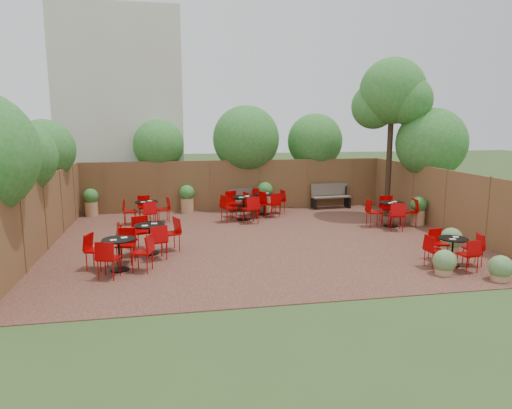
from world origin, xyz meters
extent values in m
plane|color=#354F23|center=(0.00, 0.00, 0.00)|extent=(80.00, 80.00, 0.00)
cube|color=#361C16|center=(0.00, 0.00, 0.01)|extent=(12.00, 10.00, 0.02)
cube|color=brown|center=(0.00, 5.00, 1.00)|extent=(12.00, 0.08, 2.00)
cube|color=brown|center=(-6.00, 0.00, 1.00)|extent=(0.08, 10.00, 2.00)
cube|color=brown|center=(6.00, 0.00, 1.00)|extent=(0.08, 10.00, 2.00)
cube|color=beige|center=(-4.50, 8.00, 4.00)|extent=(5.00, 4.00, 8.00)
sphere|color=#296C23|center=(-6.60, 3.00, 2.59)|extent=(1.98, 1.98, 1.98)
sphere|color=#296C23|center=(-6.50, 0.00, 2.59)|extent=(1.95, 1.95, 1.95)
sphere|color=#296C23|center=(-3.00, 5.70, 2.60)|extent=(1.99, 1.99, 1.99)
sphere|color=#296C23|center=(0.50, 5.60, 2.81)|extent=(2.70, 2.70, 2.70)
sphere|color=#296C23|center=(3.50, 5.80, 2.70)|extent=(2.32, 2.32, 2.32)
sphere|color=#296C23|center=(6.60, 2.00, 2.75)|extent=(2.49, 2.49, 2.49)
cylinder|color=black|center=(5.31, 2.60, 2.42)|extent=(0.25, 0.25, 4.80)
sphere|color=#296C23|center=(5.31, 2.60, 4.58)|extent=(2.35, 2.35, 2.35)
sphere|color=#296C23|center=(4.81, 3.00, 4.05)|extent=(1.64, 1.64, 1.64)
sphere|color=#296C23|center=(5.71, 2.20, 4.24)|extent=(1.71, 1.71, 1.71)
cube|color=brown|center=(0.36, 4.55, 0.43)|extent=(1.48, 0.54, 0.05)
cube|color=brown|center=(0.36, 4.74, 0.70)|extent=(1.45, 0.22, 0.44)
cube|color=black|center=(-0.29, 4.55, 0.21)|extent=(0.09, 0.44, 0.39)
cube|color=black|center=(1.02, 4.55, 0.21)|extent=(0.09, 0.44, 0.39)
cube|color=brown|center=(3.83, 4.55, 0.48)|extent=(1.65, 0.64, 0.05)
cube|color=brown|center=(3.83, 4.76, 0.77)|extent=(1.61, 0.28, 0.48)
cube|color=black|center=(3.10, 4.55, 0.23)|extent=(0.11, 0.49, 0.43)
cube|color=black|center=(4.55, 4.55, 0.23)|extent=(0.11, 0.49, 0.43)
cylinder|color=black|center=(4.67, 0.98, 0.04)|extent=(0.48, 0.48, 0.03)
cylinder|color=black|center=(4.67, 0.98, 0.42)|extent=(0.05, 0.05, 0.76)
cylinder|color=black|center=(4.67, 0.98, 0.81)|extent=(0.83, 0.83, 0.03)
cube|color=white|center=(4.80, 1.06, 0.84)|extent=(0.16, 0.12, 0.02)
cube|color=white|center=(4.56, 0.85, 0.84)|extent=(0.16, 0.12, 0.02)
cylinder|color=black|center=(-3.43, 2.98, 0.04)|extent=(0.45, 0.45, 0.03)
cylinder|color=black|center=(-3.43, 2.98, 0.40)|extent=(0.05, 0.05, 0.72)
cylinder|color=black|center=(-3.43, 2.98, 0.77)|extent=(0.78, 0.78, 0.03)
cube|color=white|center=(-3.31, 3.06, 0.79)|extent=(0.17, 0.14, 0.02)
cube|color=white|center=(-3.54, 2.86, 0.79)|extent=(0.17, 0.14, 0.02)
cylinder|color=black|center=(-0.04, 2.93, 0.04)|extent=(0.49, 0.49, 0.03)
cylinder|color=black|center=(-0.04, 2.93, 0.43)|extent=(0.06, 0.06, 0.78)
cylinder|color=black|center=(-0.04, 2.93, 0.84)|extent=(0.85, 0.85, 0.03)
cube|color=white|center=(0.10, 3.02, 0.86)|extent=(0.19, 0.16, 0.02)
cube|color=white|center=(-0.15, 2.80, 0.86)|extent=(0.19, 0.16, 0.02)
cylinder|color=black|center=(4.08, -3.34, 0.03)|extent=(0.40, 0.40, 0.03)
cylinder|color=black|center=(4.08, -3.34, 0.36)|extent=(0.05, 0.05, 0.64)
cylinder|color=black|center=(4.08, -3.34, 0.69)|extent=(0.70, 0.70, 0.03)
cube|color=white|center=(4.20, -3.26, 0.71)|extent=(0.13, 0.09, 0.01)
cube|color=white|center=(3.99, -3.45, 0.71)|extent=(0.13, 0.09, 0.01)
cylinder|color=black|center=(-3.19, -0.93, 0.04)|extent=(0.47, 0.47, 0.03)
cylinder|color=black|center=(-3.19, -0.93, 0.41)|extent=(0.05, 0.05, 0.74)
cylinder|color=black|center=(-3.19, -0.93, 0.79)|extent=(0.80, 0.80, 0.03)
cube|color=white|center=(-3.06, -0.84, 0.82)|extent=(0.17, 0.15, 0.02)
cube|color=white|center=(-3.30, -1.05, 0.82)|extent=(0.17, 0.15, 0.02)
cylinder|color=black|center=(-3.85, -2.22, 0.04)|extent=(0.45, 0.45, 0.03)
cylinder|color=black|center=(-3.85, -2.22, 0.40)|extent=(0.05, 0.05, 0.71)
cylinder|color=black|center=(-3.85, -2.22, 0.77)|extent=(0.78, 0.78, 0.03)
cube|color=white|center=(-3.72, -2.14, 0.79)|extent=(0.16, 0.13, 0.02)
cube|color=white|center=(-3.95, -2.34, 0.79)|extent=(0.16, 0.13, 0.02)
cylinder|color=black|center=(0.89, 3.80, 0.04)|extent=(0.46, 0.46, 0.03)
cylinder|color=black|center=(0.89, 3.80, 0.41)|extent=(0.05, 0.05, 0.74)
cylinder|color=black|center=(0.89, 3.80, 0.79)|extent=(0.80, 0.80, 0.03)
cube|color=white|center=(1.01, 3.88, 0.81)|extent=(0.17, 0.14, 0.02)
cube|color=white|center=(0.78, 3.67, 0.81)|extent=(0.17, 0.14, 0.02)
cylinder|color=#A97D54|center=(-1.98, 4.70, 0.30)|extent=(0.49, 0.49, 0.56)
sphere|color=#296C23|center=(-1.98, 4.70, 0.80)|extent=(0.59, 0.59, 0.59)
cylinder|color=#A97D54|center=(1.10, 4.66, 0.31)|extent=(0.51, 0.51, 0.58)
sphere|color=#296C23|center=(1.10, 4.66, 0.83)|extent=(0.61, 0.61, 0.61)
cylinder|color=#A97D54|center=(-5.53, 4.70, 0.29)|extent=(0.47, 0.47, 0.53)
sphere|color=#296C23|center=(-5.53, 4.70, 0.76)|extent=(0.56, 0.56, 0.56)
cylinder|color=#A97D54|center=(5.65, 0.98, 0.28)|extent=(0.45, 0.45, 0.51)
sphere|color=#296C23|center=(5.65, 0.98, 0.74)|extent=(0.54, 0.54, 0.54)
cylinder|color=#A97D54|center=(4.49, -4.52, 0.11)|extent=(0.38, 0.38, 0.17)
sphere|color=#50763D|center=(4.49, -4.52, 0.32)|extent=(0.52, 0.52, 0.52)
cylinder|color=#A97D54|center=(3.51, -3.91, 0.11)|extent=(0.39, 0.39, 0.18)
sphere|color=#50763D|center=(3.51, -3.91, 0.33)|extent=(0.53, 0.53, 0.53)
cylinder|color=#A97D54|center=(4.83, -2.17, 0.12)|extent=(0.43, 0.43, 0.20)
sphere|color=#50763D|center=(4.83, -2.17, 0.36)|extent=(0.59, 0.59, 0.59)
camera|label=1|loc=(-2.63, -13.10, 3.45)|focal=32.38mm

